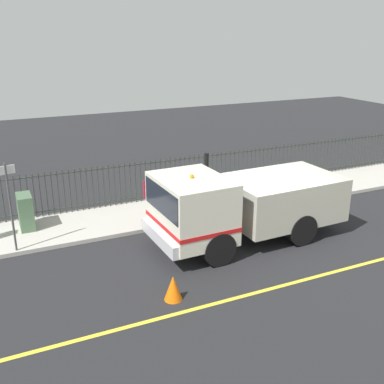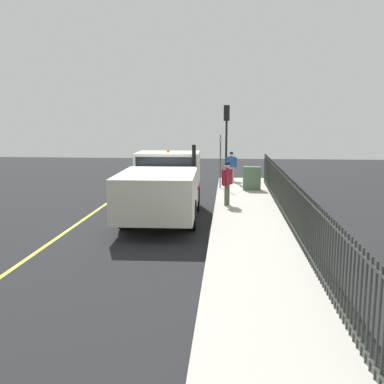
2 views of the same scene
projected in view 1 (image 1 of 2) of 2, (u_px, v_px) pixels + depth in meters
name	position (u px, v px, depth m)	size (l,w,h in m)	color
ground_plane	(274.00, 235.00, 14.34)	(49.39, 49.39, 0.00)	#232326
sidewalk_slab	(226.00, 201.00, 17.01)	(2.56, 22.45, 0.12)	#B7B2A8
lane_marking	(332.00, 272.00, 12.07)	(0.12, 20.21, 0.01)	yellow
work_truck	(238.00, 202.00, 13.51)	(2.56, 6.00, 2.57)	silver
worker_standing	(153.00, 191.00, 14.69)	(0.43, 0.57, 1.73)	maroon
iron_fence	(212.00, 171.00, 17.73)	(0.04, 19.12, 1.54)	#2D332D
utility_cabinet	(26.00, 212.00, 14.33)	(0.83, 0.44, 1.11)	#4C6B4C
traffic_cone	(173.00, 288.00, 10.76)	(0.44, 0.44, 0.62)	orange
street_sign	(9.00, 198.00, 12.51)	(0.15, 0.49, 2.59)	#4C4C4C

